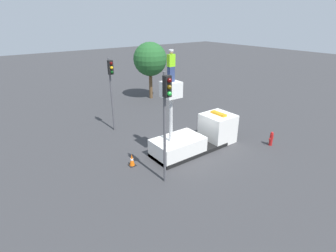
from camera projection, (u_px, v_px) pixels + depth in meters
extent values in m
plane|color=#38383A|center=(189.00, 151.00, 17.44)|extent=(120.00, 120.00, 0.00)
cube|color=black|center=(189.00, 149.00, 17.39)|extent=(5.21, 2.08, 0.24)
cube|color=white|center=(178.00, 147.00, 16.67)|extent=(3.23, 2.02, 1.18)
cube|color=white|center=(218.00, 128.00, 18.48)|extent=(1.97, 2.02, 2.00)
cube|color=black|center=(228.00, 120.00, 18.88)|extent=(0.03, 1.71, 0.80)
cube|color=orange|center=(219.00, 114.00, 18.07)|extent=(0.36, 1.21, 0.14)
cylinder|color=silver|center=(171.00, 119.00, 15.57)|extent=(0.22, 0.22, 2.91)
cube|color=white|center=(171.00, 89.00, 14.87)|extent=(0.98, 0.98, 0.90)
cube|color=navy|center=(171.00, 74.00, 14.53)|extent=(0.34, 0.26, 0.84)
cube|color=#8CEA1E|center=(171.00, 60.00, 14.24)|extent=(0.40, 0.26, 0.66)
sphere|color=tan|center=(171.00, 52.00, 14.07)|extent=(0.23, 0.23, 0.23)
cylinder|color=white|center=(171.00, 50.00, 14.04)|extent=(0.26, 0.26, 0.09)
cylinder|color=#515156|center=(165.00, 131.00, 13.10)|extent=(0.14, 0.14, 5.95)
cube|color=black|center=(167.00, 86.00, 12.05)|extent=(0.34, 0.28, 1.00)
sphere|color=#490707|center=(169.00, 80.00, 11.79)|extent=(0.22, 0.22, 0.22)
sphere|color=#503C07|center=(169.00, 87.00, 11.91)|extent=(0.22, 0.22, 0.22)
sphere|color=green|center=(169.00, 94.00, 12.03)|extent=(0.22, 0.22, 0.22)
cylinder|color=#515156|center=(112.00, 96.00, 19.63)|extent=(0.14, 0.14, 5.57)
cube|color=black|center=(110.00, 67.00, 18.65)|extent=(0.34, 0.28, 1.00)
sphere|color=#490707|center=(111.00, 63.00, 18.39)|extent=(0.22, 0.22, 0.22)
sphere|color=gold|center=(112.00, 68.00, 18.51)|extent=(0.22, 0.22, 0.22)
sphere|color=#083710|center=(112.00, 72.00, 18.63)|extent=(0.22, 0.22, 0.22)
cylinder|color=red|center=(271.00, 140.00, 18.05)|extent=(0.23, 0.23, 0.85)
sphere|color=red|center=(272.00, 133.00, 17.86)|extent=(0.20, 0.20, 0.20)
cylinder|color=red|center=(270.00, 139.00, 17.92)|extent=(0.12, 0.09, 0.09)
cylinder|color=red|center=(273.00, 138.00, 18.11)|extent=(0.12, 0.09, 0.09)
cube|color=black|center=(132.00, 165.00, 15.73)|extent=(0.40, 0.40, 0.03)
cone|color=orange|center=(132.00, 160.00, 15.58)|extent=(0.33, 0.33, 0.76)
cylinder|color=white|center=(132.00, 159.00, 15.57)|extent=(0.17, 0.17, 0.11)
cylinder|color=brown|center=(151.00, 85.00, 28.20)|extent=(0.36, 0.36, 2.97)
sphere|color=#235B28|center=(150.00, 59.00, 27.16)|extent=(3.47, 3.47, 3.47)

